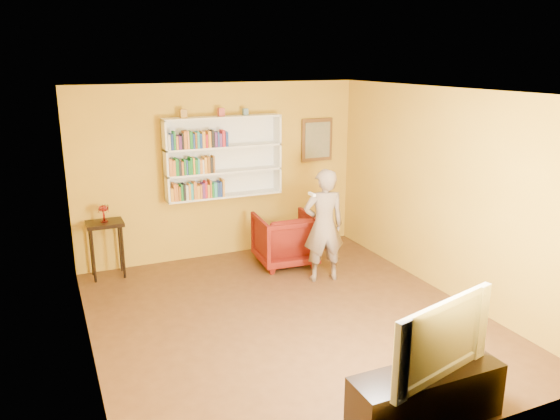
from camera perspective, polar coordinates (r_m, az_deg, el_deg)
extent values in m
cube|color=#482C17|center=(6.78, 0.81, -11.70)|extent=(5.30, 5.80, 0.12)
cube|color=#BE8F23|center=(8.55, -6.22, 4.05)|extent=(5.30, 0.04, 2.70)
cube|color=#BE8F23|center=(4.24, 15.40, -8.65)|extent=(5.30, 0.04, 2.70)
cube|color=#BE8F23|center=(5.74, -20.24, -2.64)|extent=(0.04, 5.80, 2.70)
cube|color=#BE8F23|center=(7.47, 16.90, 1.77)|extent=(0.04, 5.80, 2.70)
cube|color=white|center=(6.03, 0.92, 12.56)|extent=(5.30, 5.80, 0.06)
cube|color=white|center=(8.47, -6.19, 5.66)|extent=(1.80, 0.03, 1.20)
cube|color=white|center=(8.12, -11.88, 4.99)|extent=(0.03, 0.28, 1.20)
cube|color=white|center=(8.65, -0.31, 5.96)|extent=(0.03, 0.28, 1.20)
cube|color=white|center=(8.47, -5.80, 1.52)|extent=(1.80, 0.28, 0.03)
cube|color=white|center=(8.39, -5.87, 4.04)|extent=(1.80, 0.28, 0.03)
cube|color=white|center=(8.32, -5.94, 6.60)|extent=(1.80, 0.28, 0.03)
cube|color=white|center=(8.26, -6.03, 9.62)|extent=(1.80, 0.28, 0.03)
cube|color=orange|center=(8.19, -11.30, 1.61)|extent=(0.04, 0.17, 0.20)
cube|color=#CB6E28|center=(8.20, -11.02, 1.87)|extent=(0.04, 0.18, 0.26)
cube|color=#CB6E28|center=(8.19, -10.76, 1.83)|extent=(0.02, 0.14, 0.25)
cube|color=#95581B|center=(8.20, -10.53, 1.73)|extent=(0.03, 0.15, 0.21)
cube|color=#197229|center=(8.21, -10.30, 1.85)|extent=(0.03, 0.16, 0.24)
cube|color=black|center=(8.23, -10.07, 1.91)|extent=(0.03, 0.18, 0.24)
cube|color=silver|center=(8.23, -9.77, 1.85)|extent=(0.04, 0.15, 0.22)
cube|color=orange|center=(8.23, -9.50, 1.93)|extent=(0.03, 0.15, 0.24)
cube|color=teal|center=(8.26, -9.30, 1.97)|extent=(0.04, 0.18, 0.24)
cube|color=#CB6E28|center=(8.25, -8.95, 2.07)|extent=(0.04, 0.15, 0.26)
cube|color=orange|center=(8.27, -8.62, 1.89)|extent=(0.04, 0.14, 0.20)
cube|color=#CB6E28|center=(8.29, -8.37, 1.98)|extent=(0.03, 0.17, 0.21)
cube|color=#542165|center=(8.29, -8.10, 2.06)|extent=(0.04, 0.16, 0.23)
cube|color=red|center=(8.29, -7.83, 2.17)|extent=(0.03, 0.15, 0.26)
cube|color=orange|center=(8.31, -7.59, 2.02)|extent=(0.03, 0.16, 0.20)
cube|color=#CB6E28|center=(8.33, -7.38, 2.27)|extent=(0.02, 0.18, 0.27)
cube|color=#197229|center=(8.33, -7.13, 2.11)|extent=(0.03, 0.15, 0.22)
cube|color=teal|center=(8.34, -6.85, 2.14)|extent=(0.04, 0.14, 0.22)
cube|color=navy|center=(8.35, -6.58, 2.17)|extent=(0.03, 0.15, 0.22)
cube|color=navy|center=(8.37, -6.34, 2.24)|extent=(0.04, 0.18, 0.23)
cube|color=orange|center=(8.38, -6.07, 2.39)|extent=(0.03, 0.17, 0.26)
cube|color=#CB6E28|center=(8.09, -11.43, 4.39)|extent=(0.04, 0.14, 0.25)
cube|color=#CB6E28|center=(8.11, -11.11, 4.35)|extent=(0.04, 0.15, 0.23)
cube|color=#197229|center=(8.13, -10.82, 4.47)|extent=(0.04, 0.19, 0.25)
cube|color=black|center=(8.14, -10.52, 4.38)|extent=(0.04, 0.18, 0.21)
cube|color=#CB6E28|center=(8.14, -10.24, 4.35)|extent=(0.03, 0.16, 0.20)
cube|color=#197229|center=(8.15, -10.01, 4.47)|extent=(0.03, 0.17, 0.23)
cube|color=navy|center=(8.17, -9.81, 4.46)|extent=(0.02, 0.18, 0.22)
cube|color=#197229|center=(8.18, -9.58, 4.45)|extent=(0.03, 0.19, 0.21)
cube|color=#197229|center=(8.18, -9.36, 4.61)|extent=(0.03, 0.18, 0.25)
cube|color=orange|center=(8.17, -9.08, 4.60)|extent=(0.03, 0.15, 0.25)
cube|color=#197229|center=(8.20, -8.87, 4.54)|extent=(0.04, 0.19, 0.22)
cube|color=teal|center=(8.20, -8.62, 4.61)|extent=(0.03, 0.18, 0.23)
cube|color=#CB6E28|center=(8.21, -8.36, 4.57)|extent=(0.04, 0.16, 0.22)
cube|color=silver|center=(8.22, -8.15, 4.57)|extent=(0.03, 0.18, 0.21)
cube|color=orange|center=(8.23, -7.90, 4.71)|extent=(0.04, 0.17, 0.24)
cube|color=#95581B|center=(8.24, -7.59, 4.75)|extent=(0.04, 0.18, 0.25)
cube|color=black|center=(8.24, -7.29, 4.71)|extent=(0.04, 0.15, 0.23)
cube|color=#95581B|center=(8.25, -7.03, 4.81)|extent=(0.03, 0.15, 0.25)
cube|color=silver|center=(8.05, -11.63, 6.96)|extent=(0.04, 0.19, 0.22)
cube|color=navy|center=(8.04, -11.30, 7.01)|extent=(0.03, 0.15, 0.23)
cube|color=#197229|center=(8.05, -11.04, 7.15)|extent=(0.03, 0.15, 0.27)
cube|color=#CB6E28|center=(8.07, -10.80, 6.93)|extent=(0.03, 0.17, 0.19)
cube|color=#542165|center=(8.08, -10.51, 6.97)|extent=(0.04, 0.17, 0.20)
cube|color=black|center=(8.08, -10.24, 7.10)|extent=(0.02, 0.16, 0.23)
cube|color=#CB6E28|center=(8.09, -9.97, 7.22)|extent=(0.04, 0.16, 0.26)
cube|color=#CB6E28|center=(8.10, -9.67, 7.25)|extent=(0.03, 0.16, 0.26)
cube|color=#197229|center=(8.12, -9.41, 7.25)|extent=(0.04, 0.19, 0.25)
cube|color=navy|center=(8.12, -9.10, 7.15)|extent=(0.03, 0.16, 0.22)
cube|color=#95581B|center=(8.14, -8.90, 7.22)|extent=(0.03, 0.19, 0.23)
cube|color=teal|center=(8.14, -8.64, 7.26)|extent=(0.03, 0.16, 0.24)
cube|color=navy|center=(8.15, -8.38, 7.19)|extent=(0.04, 0.16, 0.21)
cube|color=orange|center=(8.17, -8.11, 7.32)|extent=(0.04, 0.18, 0.24)
cube|color=red|center=(8.17, -7.77, 7.18)|extent=(0.03, 0.15, 0.20)
cube|color=orange|center=(8.19, -7.50, 7.37)|extent=(0.04, 0.17, 0.24)
cube|color=black|center=(8.20, -7.16, 7.43)|extent=(0.04, 0.16, 0.26)
cube|color=#542165|center=(8.21, -6.84, 7.34)|extent=(0.04, 0.16, 0.22)
cube|color=navy|center=(8.23, -6.60, 7.37)|extent=(0.02, 0.18, 0.22)
cube|color=#542165|center=(8.24, -6.36, 7.30)|extent=(0.04, 0.18, 0.20)
cube|color=red|center=(8.24, -6.04, 7.49)|extent=(0.04, 0.16, 0.25)
cube|color=navy|center=(8.26, -5.71, 7.41)|extent=(0.04, 0.16, 0.22)
cube|color=#A4792F|center=(8.10, -10.07, 9.89)|extent=(0.09, 0.09, 0.12)
cube|color=#AB4039|center=(8.25, -6.18, 10.13)|extent=(0.09, 0.09, 0.12)
cube|color=slate|center=(8.37, -3.65, 10.20)|extent=(0.07, 0.07, 0.10)
cube|color=#563618|center=(9.06, 3.87, 7.32)|extent=(0.55, 0.04, 0.70)
cube|color=gray|center=(9.04, 3.95, 7.30)|extent=(0.45, 0.02, 0.58)
cylinder|color=black|center=(8.05, -18.92, -4.62)|extent=(0.04, 0.04, 0.77)
cylinder|color=black|center=(8.08, -16.08, -4.29)|extent=(0.04, 0.04, 0.77)
cylinder|color=black|center=(8.32, -19.12, -3.97)|extent=(0.04, 0.04, 0.77)
cylinder|color=black|center=(8.36, -16.37, -3.65)|extent=(0.04, 0.04, 0.77)
cube|color=black|center=(8.08, -17.86, -1.37)|extent=(0.50, 0.38, 0.05)
cylinder|color=maroon|center=(8.07, -17.88, -1.12)|extent=(0.10, 0.10, 0.02)
cylinder|color=maroon|center=(8.05, -17.92, -0.61)|extent=(0.03, 0.03, 0.13)
ellipsoid|color=maroon|center=(8.02, -17.99, 0.15)|extent=(0.14, 0.14, 0.09)
cylinder|color=beige|center=(8.02, -17.49, 0.17)|extent=(0.01, 0.01, 0.10)
cylinder|color=beige|center=(8.06, -17.59, 0.22)|extent=(0.01, 0.01, 0.10)
cylinder|color=beige|center=(8.08, -17.79, 0.25)|extent=(0.01, 0.01, 0.10)
cylinder|color=beige|center=(8.09, -18.04, 0.24)|extent=(0.01, 0.01, 0.10)
cylinder|color=beige|center=(8.07, -18.28, 0.19)|extent=(0.01, 0.01, 0.10)
cylinder|color=beige|center=(8.05, -18.44, 0.13)|extent=(0.01, 0.01, 0.10)
cylinder|color=beige|center=(8.01, -18.48, 0.06)|extent=(0.01, 0.01, 0.10)
cylinder|color=beige|center=(7.98, -18.39, 0.01)|extent=(0.01, 0.01, 0.10)
cylinder|color=beige|center=(7.96, -18.19, -0.02)|extent=(0.01, 0.01, 0.10)
cylinder|color=beige|center=(7.95, -17.93, -0.01)|extent=(0.01, 0.01, 0.10)
cylinder|color=beige|center=(7.96, -17.69, 0.03)|extent=(0.01, 0.01, 0.10)
cylinder|color=beige|center=(7.99, -17.53, 0.10)|extent=(0.01, 0.01, 0.10)
imported|color=#4F0605|center=(8.30, 0.52, -3.06)|extent=(0.91, 0.94, 0.79)
imported|color=#746255|center=(7.61, 4.59, -1.62)|extent=(0.65, 0.48, 1.61)
cube|color=white|center=(7.15, 3.36, 1.65)|extent=(0.04, 0.15, 0.04)
cube|color=black|center=(5.11, 15.01, -18.30)|extent=(1.38, 0.41, 0.49)
imported|color=black|center=(4.81, 15.51, -12.43)|extent=(1.20, 0.46, 0.69)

